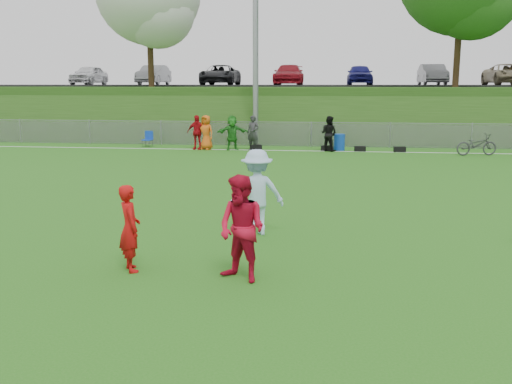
% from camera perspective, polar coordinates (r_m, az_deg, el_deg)
% --- Properties ---
extents(ground, '(120.00, 120.00, 0.00)m').
position_cam_1_polar(ground, '(10.21, 2.15, -7.75)').
color(ground, '#236815').
rests_on(ground, ground).
extents(sideline_far, '(60.00, 0.10, 0.01)m').
position_cam_1_polar(sideline_far, '(27.84, 5.39, 4.11)').
color(sideline_far, white).
rests_on(sideline_far, ground).
extents(fence, '(58.00, 0.06, 1.30)m').
position_cam_1_polar(fence, '(29.77, 5.54, 5.79)').
color(fence, gray).
rests_on(fence, ground).
extents(light_pole, '(1.20, 0.40, 12.15)m').
position_cam_1_polar(light_pole, '(30.87, -0.04, 17.29)').
color(light_pole, gray).
rests_on(light_pole, ground).
extents(berm, '(120.00, 18.00, 3.00)m').
position_cam_1_polar(berm, '(40.69, 6.02, 8.34)').
color(berm, '#234914').
rests_on(berm, ground).
extents(parking_lot, '(120.00, 12.00, 0.10)m').
position_cam_1_polar(parking_lot, '(42.65, 6.12, 10.53)').
color(parking_lot, black).
rests_on(parking_lot, berm).
extents(car_row, '(32.04, 5.18, 1.44)m').
position_cam_1_polar(car_row, '(41.69, 4.47, 11.61)').
color(car_row, silver).
rests_on(car_row, parking_lot).
extents(spectator_row, '(7.52, 1.05, 1.69)m').
position_cam_1_polar(spectator_row, '(28.04, -1.20, 5.94)').
color(spectator_row, '#B20C14').
rests_on(spectator_row, ground).
extents(gear_bags, '(7.52, 0.50, 0.26)m').
position_cam_1_polar(gear_bags, '(27.92, 7.92, 4.34)').
color(gear_bags, black).
rests_on(gear_bags, ground).
extents(player_red_left, '(0.61, 0.67, 1.54)m').
position_cam_1_polar(player_red_left, '(10.19, -12.51, -3.55)').
color(player_red_left, '#BA0C0D').
rests_on(player_red_left, ground).
extents(player_red_center, '(1.09, 1.01, 1.79)m').
position_cam_1_polar(player_red_center, '(9.41, -1.42, -3.70)').
color(player_red_center, red).
rests_on(player_red_center, ground).
extents(player_blue, '(1.36, 1.03, 1.86)m').
position_cam_1_polar(player_blue, '(12.31, 0.08, -0.04)').
color(player_blue, '#ADCFF0').
rests_on(player_blue, ground).
extents(recycling_bin, '(0.66, 0.66, 0.80)m').
position_cam_1_polar(recycling_bin, '(28.25, 8.33, 4.95)').
color(recycling_bin, '#0F3CA3').
rests_on(recycling_bin, ground).
extents(camp_chair, '(0.51, 0.52, 0.81)m').
position_cam_1_polar(camp_chair, '(30.06, -10.79, 4.92)').
color(camp_chair, '#0F37A9').
rests_on(camp_chair, ground).
extents(bicycle, '(1.98, 1.06, 0.99)m').
position_cam_1_polar(bicycle, '(27.81, 21.19, 4.43)').
color(bicycle, '#2D2D2F').
rests_on(bicycle, ground).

